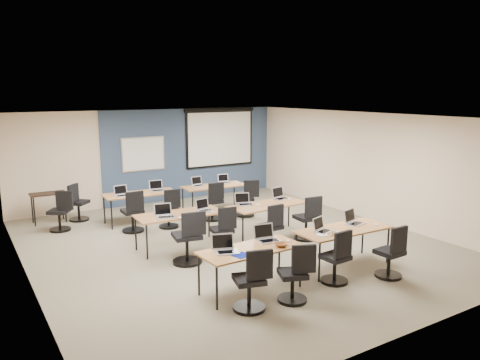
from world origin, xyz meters
TOP-DOWN VIEW (x-y plane):
  - floor at (0.00, 0.00)m, footprint 8.00×9.00m
  - ceiling at (0.00, 0.00)m, footprint 8.00×9.00m
  - wall_back at (0.00, 4.50)m, footprint 8.00×0.04m
  - wall_front at (0.00, -4.50)m, footprint 8.00×0.04m
  - wall_left at (-4.00, 0.00)m, footprint 0.04×9.00m
  - wall_right at (4.00, 0.00)m, footprint 0.04×9.00m
  - blue_accent_panel at (1.25, 4.47)m, footprint 5.50×0.04m
  - whiteboard at (-0.30, 4.43)m, footprint 1.28×0.03m
  - projector_screen at (2.20, 4.41)m, footprint 2.40×0.10m
  - training_table_front_left at (-0.97, -2.22)m, footprint 1.71×0.71m
  - training_table_front_right at (1.08, -2.21)m, footprint 1.82×0.76m
  - training_table_mid_left at (-1.04, 0.37)m, footprint 1.81×0.76m
  - training_table_mid_right at (0.97, 0.08)m, footprint 1.83×0.76m
  - training_table_back_left at (-1.06, 2.68)m, footprint 1.77×0.74m
  - training_table_back_right at (0.97, 2.54)m, footprint 1.72×0.72m
  - laptop_0 at (-1.40, -2.15)m, footprint 0.36×0.31m
  - mouse_0 at (-1.33, -2.25)m, footprint 0.07×0.10m
  - task_chair_0 at (-1.34, -2.81)m, footprint 0.50×0.49m
  - laptop_1 at (-0.53, -2.03)m, footprint 0.36×0.31m
  - mouse_1 at (-0.24, -2.25)m, footprint 0.08×0.10m
  - task_chair_1 at (-0.61, -2.93)m, footprint 0.49×0.46m
  - laptop_2 at (0.62, -2.12)m, footprint 0.32×0.28m
  - mouse_2 at (0.82, -2.32)m, footprint 0.06×0.10m
  - task_chair_2 at (0.44, -2.73)m, footprint 0.47×0.47m
  - laptop_3 at (1.46, -2.06)m, footprint 0.35×0.30m
  - mouse_3 at (1.76, -2.36)m, footprint 0.08×0.11m
  - task_chair_3 at (1.42, -3.05)m, footprint 0.47×0.47m
  - laptop_4 at (-1.41, 0.28)m, footprint 0.35×0.30m
  - mouse_4 at (-1.19, 0.02)m, footprint 0.07×0.11m
  - task_chair_4 at (-1.30, -0.58)m, footprint 0.57×0.57m
  - laptop_5 at (-0.50, 0.32)m, footprint 0.32×0.27m
  - mouse_5 at (-0.41, 0.11)m, footprint 0.07×0.10m
  - task_chair_5 at (-0.42, -0.35)m, footprint 0.47×0.47m
  - laptop_6 at (0.51, 0.32)m, footprint 0.34×0.28m
  - mouse_6 at (0.74, 0.12)m, footprint 0.07×0.10m
  - task_chair_6 at (0.55, -0.68)m, footprint 0.47×0.47m
  - laptop_7 at (1.53, 0.36)m, footprint 0.36×0.30m
  - mouse_7 at (1.65, 0.17)m, footprint 0.07×0.10m
  - task_chair_7 at (1.56, -0.63)m, footprint 0.51×0.51m
  - laptop_8 at (-1.53, 2.63)m, footprint 0.33×0.28m
  - mouse_8 at (-1.22, 2.48)m, footprint 0.07×0.11m
  - task_chair_8 at (-1.51, 1.93)m, footprint 0.51×0.51m
  - laptop_9 at (-0.58, 2.74)m, footprint 0.34×0.29m
  - mouse_9 at (-0.36, 2.51)m, footprint 0.08×0.10m
  - task_chair_9 at (-0.66, 1.79)m, footprint 0.47×0.47m
  - laptop_10 at (0.58, 2.76)m, footprint 0.31×0.27m
  - mouse_10 at (0.80, 2.54)m, footprint 0.08×0.10m
  - task_chair_10 at (0.54, 1.84)m, footprint 0.51×0.51m
  - laptop_11 at (1.39, 2.74)m, footprint 0.30×0.26m
  - mouse_11 at (1.68, 2.52)m, footprint 0.09×0.11m
  - task_chair_11 at (1.48, 1.73)m, footprint 0.52×0.49m
  - blue_mousepad at (-1.27, -2.42)m, footprint 0.31×0.28m
  - snack_bowl at (-0.50, -2.40)m, footprint 0.29×0.29m
  - snack_plate at (0.49, -2.28)m, footprint 0.20×0.20m
  - coffee_cup at (0.63, -2.39)m, footprint 0.08×0.08m
  - utility_table at (-3.02, 3.80)m, footprint 0.84×0.47m
  - spare_chair_a at (-2.39, 3.57)m, footprint 0.57×0.48m
  - spare_chair_b at (-2.91, 2.90)m, footprint 0.55×0.48m

SIDE VIEW (x-z plane):
  - floor at x=0.00m, z-range -0.01..0.01m
  - task_chair_1 at x=-0.61m, z-range -0.09..0.87m
  - task_chair_6 at x=0.55m, z-range -0.09..0.87m
  - task_chair_2 at x=0.44m, z-range -0.09..0.87m
  - task_chair_3 at x=1.42m, z-range -0.09..0.87m
  - task_chair_9 at x=-0.66m, z-range -0.09..0.87m
  - task_chair_5 at x=-0.42m, z-range -0.09..0.87m
  - spare_chair_b at x=-2.91m, z-range -0.09..0.88m
  - spare_chair_a at x=-2.39m, z-range -0.09..0.88m
  - task_chair_11 at x=1.48m, z-range -0.09..0.89m
  - task_chair_0 at x=-1.34m, z-range -0.09..0.89m
  - task_chair_8 at x=-1.51m, z-range -0.09..0.90m
  - task_chair_10 at x=0.54m, z-range -0.09..0.90m
  - task_chair_7 at x=1.56m, z-range -0.09..0.91m
  - task_chair_4 at x=-1.30m, z-range -0.09..0.95m
  - utility_table at x=-3.02m, z-range 0.27..1.02m
  - training_table_front_left at x=-0.97m, z-range 0.32..1.05m
  - training_table_back_right at x=0.97m, z-range 0.32..1.05m
  - training_table_back_left at x=-1.06m, z-range 0.32..1.05m
  - training_table_mid_left at x=-1.04m, z-range 0.32..1.05m
  - training_table_front_right at x=1.08m, z-range 0.32..1.05m
  - training_table_mid_right at x=0.97m, z-range 0.32..1.05m
  - blue_mousepad at x=-1.27m, z-range 0.73..0.74m
  - snack_plate at x=0.49m, z-range 0.73..0.74m
  - mouse_9 at x=-0.36m, z-range 0.73..0.76m
  - mouse_0 at x=-1.33m, z-range 0.73..0.76m
  - mouse_1 at x=-0.24m, z-range 0.73..0.76m
  - mouse_5 at x=-0.41m, z-range 0.73..0.76m
  - mouse_7 at x=1.65m, z-range 0.73..0.76m
  - mouse_10 at x=0.80m, z-range 0.73..0.76m
  - mouse_2 at x=0.82m, z-range 0.73..0.76m
  - mouse_3 at x=1.76m, z-range 0.73..0.76m
  - mouse_11 at x=1.68m, z-range 0.72..0.76m
  - mouse_8 at x=-1.22m, z-range 0.72..0.76m
  - mouse_6 at x=0.74m, z-range 0.72..0.76m
  - mouse_4 at x=-1.19m, z-range 0.72..0.76m
  - snack_bowl at x=-0.50m, z-range 0.73..0.78m
  - coffee_cup at x=0.63m, z-range 0.74..0.81m
  - laptop_11 at x=1.39m, z-range 0.67..0.90m
  - laptop_10 at x=0.58m, z-range 0.67..0.91m
  - laptop_5 at x=-0.50m, z-range 0.67..0.91m
  - laptop_2 at x=0.62m, z-range 0.67..0.91m
  - laptop_8 at x=-1.53m, z-range 0.67..0.92m
  - laptop_6 at x=0.51m, z-range 0.67..0.92m
  - laptop_9 at x=-0.58m, z-range 0.66..0.92m
  - laptop_4 at x=-1.41m, z-range 0.66..0.93m
  - laptop_3 at x=1.46m, z-range 0.66..0.93m
  - laptop_7 at x=1.53m, z-range 0.66..0.93m
  - laptop_0 at x=-1.40m, z-range 0.66..0.93m
  - laptop_1 at x=-0.53m, z-range 0.66..0.93m
  - wall_back at x=0.00m, z-range 0.00..2.70m
  - wall_front at x=0.00m, z-range 0.00..2.70m
  - wall_left at x=-4.00m, z-range 0.00..2.70m
  - wall_right at x=4.00m, z-range 0.00..2.70m
  - blue_accent_panel at x=1.25m, z-range 0.00..2.70m
  - whiteboard at x=-0.30m, z-range 0.96..1.94m
  - projector_screen at x=2.20m, z-range 0.98..2.80m
  - ceiling at x=0.00m, z-range 2.69..2.71m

